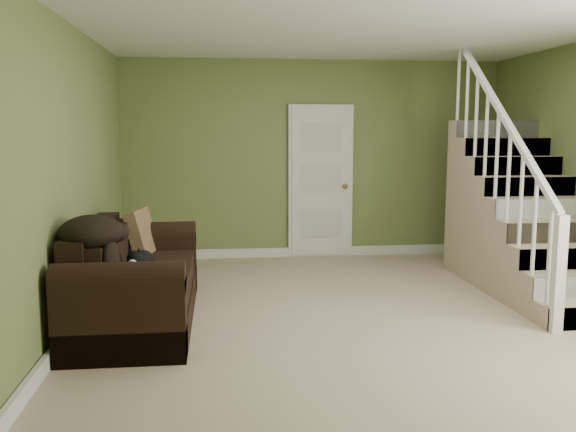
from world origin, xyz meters
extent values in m
cube|color=tan|center=(0.00, 0.00, 0.00)|extent=(5.00, 5.50, 0.01)
cube|color=white|center=(0.00, 0.00, 2.60)|extent=(5.00, 5.50, 0.01)
cube|color=olive|center=(0.00, 2.75, 1.30)|extent=(5.00, 0.04, 2.60)
cube|color=olive|center=(0.00, -2.75, 1.30)|extent=(5.00, 0.04, 2.60)
cube|color=olive|center=(-2.50, 0.00, 1.30)|extent=(0.04, 5.50, 2.60)
cube|color=white|center=(0.00, 2.72, 0.06)|extent=(5.00, 0.04, 0.12)
cube|color=white|center=(-2.47, 0.00, 0.06)|extent=(0.04, 5.50, 0.12)
cube|color=white|center=(0.10, 2.71, 1.01)|extent=(0.86, 0.05, 2.02)
cube|color=white|center=(0.10, 2.69, 1.00)|extent=(0.78, 0.04, 1.96)
sphere|color=olive|center=(0.42, 2.65, 0.95)|extent=(0.07, 0.07, 0.07)
cylinder|color=white|center=(1.55, -0.46, 0.65)|extent=(0.04, 0.04, 0.90)
cylinder|color=white|center=(1.55, -0.19, 0.85)|extent=(0.04, 0.04, 0.90)
cube|color=tan|center=(2.00, 0.08, 0.30)|extent=(1.00, 0.27, 0.60)
cylinder|color=white|center=(1.55, 0.08, 1.05)|extent=(0.04, 0.04, 0.90)
cube|color=tan|center=(2.00, 0.35, 0.40)|extent=(1.00, 0.27, 0.80)
cylinder|color=white|center=(1.55, 0.35, 1.25)|extent=(0.04, 0.04, 0.90)
cube|color=tan|center=(2.00, 0.62, 0.50)|extent=(1.00, 0.27, 1.00)
cylinder|color=white|center=(1.55, 0.62, 1.45)|extent=(0.04, 0.04, 0.90)
cube|color=tan|center=(2.00, 0.89, 0.60)|extent=(1.00, 0.27, 1.20)
cylinder|color=white|center=(1.55, 0.89, 1.65)|extent=(0.04, 0.04, 0.90)
cube|color=tan|center=(2.00, 1.16, 0.70)|extent=(1.00, 0.27, 1.40)
cylinder|color=white|center=(1.55, 1.16, 1.85)|extent=(0.04, 0.04, 0.90)
cube|color=tan|center=(2.00, 1.43, 0.80)|extent=(1.00, 0.27, 1.60)
cylinder|color=white|center=(1.55, 1.43, 2.05)|extent=(0.04, 0.04, 0.90)
cube|color=tan|center=(2.00, 1.70, 0.90)|extent=(1.00, 0.27, 1.80)
cylinder|color=white|center=(1.55, 1.70, 2.25)|extent=(0.04, 0.04, 0.90)
cube|color=white|center=(1.55, -0.62, 0.50)|extent=(0.09, 0.09, 1.00)
cube|color=white|center=(1.55, 0.62, 1.90)|extent=(0.06, 2.46, 1.84)
cube|color=black|center=(-1.97, 0.10, 0.13)|extent=(0.95, 2.20, 0.25)
cube|color=black|center=(-1.87, 0.10, 0.36)|extent=(0.72, 1.66, 0.22)
cube|color=black|center=(-1.97, -0.88, 0.31)|extent=(0.95, 0.25, 0.62)
cube|color=black|center=(-1.97, 1.07, 0.31)|extent=(0.95, 0.25, 0.62)
cylinder|color=black|center=(-1.97, -0.88, 0.62)|extent=(0.95, 0.25, 0.25)
cylinder|color=black|center=(-1.97, 1.07, 0.62)|extent=(0.95, 0.25, 0.25)
cube|color=black|center=(-2.35, 0.10, 0.56)|extent=(0.20, 1.70, 0.63)
cube|color=black|center=(-2.19, 0.10, 0.64)|extent=(0.14, 1.64, 0.35)
cube|color=black|center=(-2.23, 1.20, 0.27)|extent=(0.56, 0.56, 0.54)
cylinder|color=white|center=(-2.30, 1.15, 0.64)|extent=(0.06, 0.06, 0.20)
cylinder|color=#2E6EB3|center=(-2.30, 1.15, 0.64)|extent=(0.07, 0.07, 0.05)
cylinder|color=white|center=(-2.30, 1.15, 0.75)|extent=(0.03, 0.03, 0.03)
cylinder|color=white|center=(-2.16, 1.18, 0.64)|extent=(0.06, 0.06, 0.20)
cylinder|color=#2E6EB3|center=(-2.16, 1.18, 0.64)|extent=(0.07, 0.07, 0.05)
cylinder|color=white|center=(-2.16, 1.18, 0.75)|extent=(0.03, 0.03, 0.03)
cylinder|color=white|center=(-2.23, 1.29, 0.64)|extent=(0.06, 0.06, 0.20)
cylinder|color=#2E6EB3|center=(-2.23, 1.29, 0.64)|extent=(0.07, 0.07, 0.05)
cylinder|color=white|center=(-2.23, 1.29, 0.75)|extent=(0.03, 0.03, 0.03)
ellipsoid|color=black|center=(-1.92, -0.03, 0.57)|extent=(0.26, 0.38, 0.19)
ellipsoid|color=white|center=(-1.92, -0.11, 0.53)|extent=(0.13, 0.16, 0.10)
sphere|color=black|center=(-1.92, -0.21, 0.63)|extent=(0.15, 0.15, 0.13)
ellipsoid|color=white|center=(-1.92, -0.27, 0.61)|extent=(0.08, 0.06, 0.06)
cone|color=black|center=(-1.95, -0.20, 0.70)|extent=(0.05, 0.06, 0.06)
cone|color=black|center=(-1.88, -0.20, 0.70)|extent=(0.05, 0.06, 0.06)
cylinder|color=black|center=(-1.82, 0.11, 0.49)|extent=(0.06, 0.27, 0.04)
ellipsoid|color=gold|center=(-1.92, -0.15, 0.50)|extent=(0.14, 0.22, 0.06)
cube|color=#462C1C|center=(-2.02, 0.86, 0.66)|extent=(0.31, 0.52, 0.50)
ellipsoid|color=black|center=(-2.24, -0.44, 0.90)|extent=(0.60, 0.72, 0.26)
camera|label=1|loc=(-1.23, -5.27, 1.69)|focal=38.00mm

